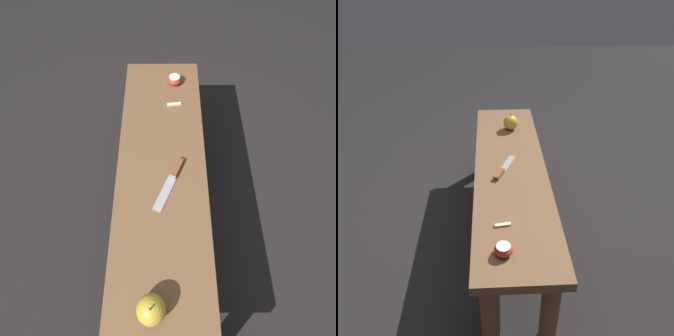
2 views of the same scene
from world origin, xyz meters
TOP-DOWN VIEW (x-y plane):
  - ground_plane at (0.00, 0.00)m, footprint 8.00×8.00m
  - wooden_bench at (0.00, 0.00)m, footprint 1.34×0.34m
  - knife at (0.04, -0.04)m, footprint 0.22×0.12m
  - apple_whole at (-0.39, 0.02)m, footprint 0.08×0.08m
  - apple_cut at (0.53, -0.06)m, footprint 0.06×0.06m
  - apple_slice_near_knife at (0.40, -0.05)m, footprint 0.02×0.06m

SIDE VIEW (x-z plane):
  - ground_plane at x=0.00m, z-range 0.00..0.00m
  - wooden_bench at x=0.00m, z-range 0.13..0.54m
  - apple_slice_near_knife at x=0.40m, z-range 0.41..0.42m
  - knife at x=0.04m, z-range 0.41..0.43m
  - apple_cut at x=0.53m, z-range 0.41..0.45m
  - apple_whole at x=-0.39m, z-range 0.41..0.50m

